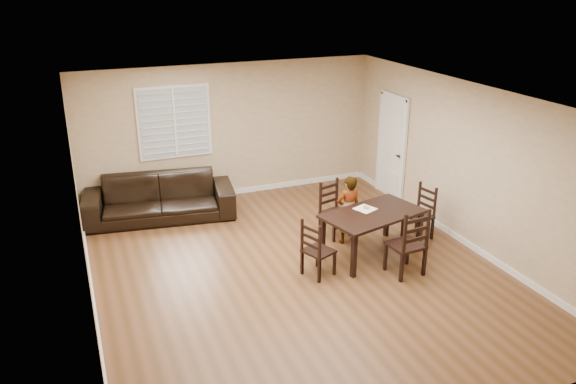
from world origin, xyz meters
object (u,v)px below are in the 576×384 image
object	(u,v)px
dining_table	(373,218)
chair_right	(423,213)
chair_far	(412,247)
chair_left	(313,252)
sofa	(160,198)
child	(348,210)
donut	(366,207)
chair_near	(331,210)

from	to	relation	value
dining_table	chair_right	world-z (taller)	chair_right
chair_far	chair_left	world-z (taller)	chair_far
chair_right	sofa	size ratio (longest dim) A/B	0.35
chair_left	chair_right	bearing A→B (deg)	-97.60
chair_right	dining_table	bearing A→B (deg)	-87.55
chair_right	sofa	distance (m)	4.79
child	sofa	distance (m)	3.56
chair_far	donut	bearing A→B (deg)	-83.56
chair_left	child	distance (m)	1.36
chair_far	sofa	distance (m)	4.77
chair_left	donut	bearing A→B (deg)	-88.82
dining_table	chair_far	bearing A→B (deg)	-91.32
sofa	chair_near	bearing A→B (deg)	-25.77
chair_near	donut	world-z (taller)	chair_near
chair_right	child	size ratio (longest dim) A/B	0.79
chair_near	chair_right	distance (m)	1.59
dining_table	donut	distance (m)	0.21
chair_far	donut	distance (m)	1.08
dining_table	child	size ratio (longest dim) A/B	1.48
chair_left	chair_right	size ratio (longest dim) A/B	0.98
chair_left	chair_near	bearing A→B (deg)	-57.22
chair_left	child	xyz separation A→B (m)	(1.03, 0.87, 0.18)
chair_right	child	distance (m)	1.36
chair_far	chair_right	size ratio (longest dim) A/B	1.16
donut	dining_table	bearing A→B (deg)	-82.36
dining_table	sofa	distance (m)	4.04
chair_far	chair_left	bearing A→B (deg)	-26.75
child	dining_table	bearing A→B (deg)	103.32
dining_table	chair_left	xyz separation A→B (m)	(-1.17, -0.31, -0.24)
child	sofa	size ratio (longest dim) A/B	0.44
chair_right	chair_near	bearing A→B (deg)	-127.33
chair_far	sofa	xyz separation A→B (m)	(-3.10, 3.62, -0.10)
chair_far	child	xyz separation A→B (m)	(-0.33, 1.40, 0.10)
dining_table	chair_right	size ratio (longest dim) A/B	1.88
dining_table	donut	xyz separation A→B (m)	(-0.02, 0.18, 0.11)
dining_table	chair_far	size ratio (longest dim) A/B	1.62
dining_table	sofa	size ratio (longest dim) A/B	0.65
chair_near	chair_far	size ratio (longest dim) A/B	0.90
chair_near	chair_far	distance (m)	1.88
donut	chair_left	bearing A→B (deg)	-157.01
dining_table	donut	bearing A→B (deg)	83.66
chair_near	sofa	bearing A→B (deg)	129.49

